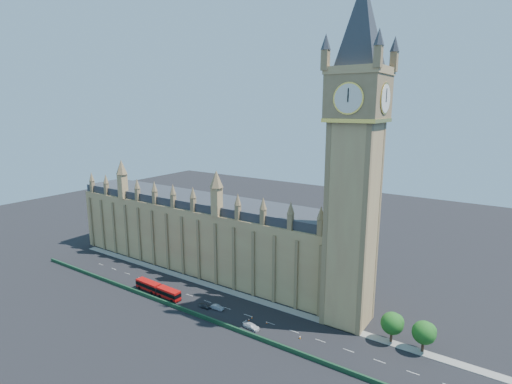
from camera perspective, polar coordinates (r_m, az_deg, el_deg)
The scene contains 15 objects.
ground at distance 133.11m, azimuth -5.58°, elevation -15.74°, with size 400.00×400.00×0.00m, color black.
palace_westminster at distance 158.31m, azimuth -7.65°, elevation -5.74°, with size 120.00×20.00×28.00m.
elizabeth_tower at distance 111.21m, azimuth 14.14°, elevation 7.89°, with size 20.59×20.59×105.00m.
bridge_parapet at distance 126.88m, azimuth -8.27°, elevation -16.99°, with size 160.00×0.60×1.20m, color #1E4C2D.
kerb_north at distance 139.70m, azimuth -3.03°, elevation -14.24°, with size 160.00×3.00×0.16m, color gray.
tree_east_near at distance 117.52m, azimuth 19.01°, elevation -17.27°, with size 6.00×6.00×8.50m.
tree_east_far at distance 116.19m, azimuth 23.00°, elevation -17.96°, with size 6.00×6.00×8.50m.
red_bus at distance 142.26m, azimuth -13.86°, elevation -13.34°, with size 19.83×3.79×3.36m.
car_grey at distance 131.48m, azimuth -7.35°, elevation -15.82°, with size 1.58×3.93×1.34m, color #3A3C41.
car_silver at distance 130.06m, azimuth -5.55°, elevation -16.08°, with size 1.51×4.34×1.43m, color #96999D.
car_white at distance 119.86m, azimuth -0.67°, elevation -18.63°, with size 2.12×5.21×1.51m, color silver.
cone_a at distance 122.49m, azimuth 1.54°, elevation -18.15°, with size 0.49×0.49×0.65m.
cone_b at distance 123.88m, azimuth -1.02°, elevation -17.76°, with size 0.50×0.50×0.70m.
cone_c at distance 116.46m, azimuth 6.30°, elevation -19.92°, with size 0.65×0.65×0.80m.
cone_d at distance 124.99m, azimuth -0.59°, elevation -17.46°, with size 0.60×0.60×0.72m.
Camera 1 is at (75.58, -90.42, 61.89)m, focal length 28.00 mm.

